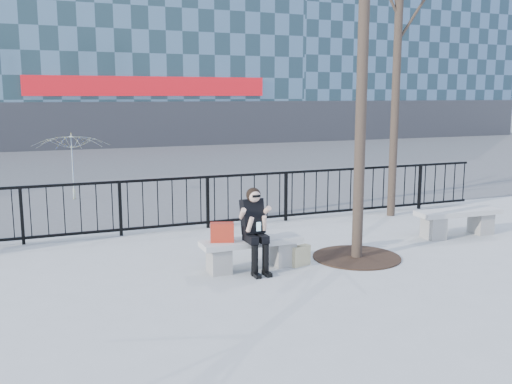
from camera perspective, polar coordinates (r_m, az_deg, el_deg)
name	(u,v)px	position (r m, az deg, el deg)	size (l,w,h in m)	color
ground	(252,269)	(9.25, -0.44, -7.67)	(120.00, 120.00, 0.00)	#9A9B96
street_surface	(114,164)	(23.60, -13.97, 2.71)	(60.00, 23.00, 0.01)	#474747
railing	(198,203)	(11.88, -5.78, -1.06)	(14.00, 0.06, 1.10)	black
tree_grate	(357,257)	(9.99, 10.02, -6.43)	(1.50, 1.50, 0.02)	black
bench_main	(252,251)	(9.17, -0.45, -5.87)	(1.65, 0.46, 0.49)	slate
bench_second	(458,220)	(11.95, 19.54, -2.65)	(1.76, 0.49, 0.52)	slate
seated_woman	(255,230)	(8.93, -0.07, -3.85)	(0.50, 0.64, 1.34)	black
handbag	(222,232)	(8.94, -3.41, -4.04)	(0.37, 0.17, 0.30)	#A82514
shopping_bag	(300,256)	(9.39, 4.46, -6.37)	(0.35, 0.13, 0.33)	beige
vendor_umbrella	(72,167)	(15.79, -17.91, 2.44)	(1.95, 1.99, 1.79)	yellow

